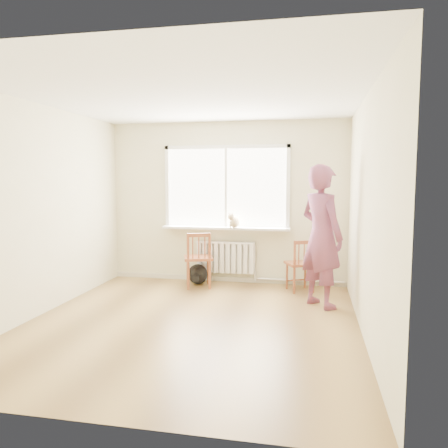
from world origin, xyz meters
The scene contains 13 objects.
floor centered at (0.00, 0.00, 0.00)m, with size 4.50×4.50×0.00m, color #9E7940.
ceiling centered at (0.00, 0.00, 2.70)m, with size 4.50×4.50×0.00m, color white.
back_wall centered at (0.00, 2.25, 1.35)m, with size 4.00×0.01×2.70m, color beige.
window centered at (0.00, 2.22, 1.66)m, with size 2.12×0.05×1.42m.
windowsill centered at (0.00, 2.14, 0.93)m, with size 2.15×0.22×0.04m, color white.
radiator centered at (0.00, 2.16, 0.44)m, with size 1.00×0.12×0.55m.
heating_pipe centered at (1.25, 2.19, 0.08)m, with size 0.04×0.04×1.40m, color silver.
baseboard centered at (0.00, 2.23, 0.04)m, with size 4.00×0.03×0.08m, color beige.
chair_left centered at (-0.36, 1.72, 0.46)m, with size 0.55×0.54×0.90m.
chair_right centered at (1.27, 1.80, 0.41)m, with size 0.53×0.52×0.82m.
person centered at (1.55, 1.05, 0.97)m, with size 0.71×0.47×1.95m, color #B93D4B.
cat centered at (0.17, 2.06, 1.06)m, with size 0.25×0.38×0.26m.
backpack centered at (-0.43, 1.95, 0.17)m, with size 0.34×0.25×0.34m, color black.
Camera 1 is at (1.41, -4.98, 1.75)m, focal length 35.00 mm.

